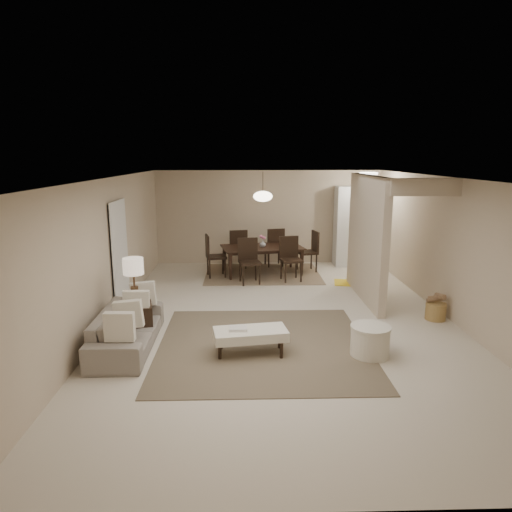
{
  "coord_description": "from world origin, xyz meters",
  "views": [
    {
      "loc": [
        -0.68,
        -7.69,
        2.86
      ],
      "look_at": [
        -0.44,
        0.56,
        1.05
      ],
      "focal_mm": 32.0,
      "sensor_mm": 36.0,
      "label": 1
    }
  ],
  "objects_px": {
    "sofa": "(127,329)",
    "dining_table": "(263,261)",
    "pantry_cabinet": "(358,226)",
    "wicker_basket": "(436,311)",
    "round_pouf": "(370,341)",
    "side_table": "(136,321)",
    "ottoman_bench": "(250,335)"
  },
  "relations": [
    {
      "from": "sofa",
      "to": "dining_table",
      "type": "distance_m",
      "value": 4.92
    },
    {
      "from": "pantry_cabinet",
      "to": "sofa",
      "type": "relative_size",
      "value": 1.05
    },
    {
      "from": "wicker_basket",
      "to": "dining_table",
      "type": "height_order",
      "value": "dining_table"
    },
    {
      "from": "round_pouf",
      "to": "dining_table",
      "type": "distance_m",
      "value": 4.97
    },
    {
      "from": "sofa",
      "to": "side_table",
      "type": "relative_size",
      "value": 3.62
    },
    {
      "from": "ottoman_bench",
      "to": "round_pouf",
      "type": "relative_size",
      "value": 1.94
    },
    {
      "from": "sofa",
      "to": "ottoman_bench",
      "type": "distance_m",
      "value": 1.89
    },
    {
      "from": "round_pouf",
      "to": "dining_table",
      "type": "xyz_separation_m",
      "value": [
        -1.36,
        4.78,
        0.12
      ]
    },
    {
      "from": "sofa",
      "to": "side_table",
      "type": "bearing_deg",
      "value": -8.1
    },
    {
      "from": "wicker_basket",
      "to": "dining_table",
      "type": "distance_m",
      "value": 4.44
    },
    {
      "from": "pantry_cabinet",
      "to": "round_pouf",
      "type": "xyz_separation_m",
      "value": [
        -1.19,
        -5.66,
        -0.82
      ]
    },
    {
      "from": "wicker_basket",
      "to": "dining_table",
      "type": "relative_size",
      "value": 0.18
    },
    {
      "from": "pantry_cabinet",
      "to": "dining_table",
      "type": "height_order",
      "value": "pantry_cabinet"
    },
    {
      "from": "pantry_cabinet",
      "to": "wicker_basket",
      "type": "relative_size",
      "value": 5.91
    },
    {
      "from": "pantry_cabinet",
      "to": "sofa",
      "type": "height_order",
      "value": "pantry_cabinet"
    },
    {
      "from": "side_table",
      "to": "wicker_basket",
      "type": "height_order",
      "value": "side_table"
    },
    {
      "from": "round_pouf",
      "to": "wicker_basket",
      "type": "bearing_deg",
      "value": 42.69
    },
    {
      "from": "round_pouf",
      "to": "wicker_basket",
      "type": "distance_m",
      "value": 2.16
    },
    {
      "from": "sofa",
      "to": "wicker_basket",
      "type": "bearing_deg",
      "value": -79.15
    },
    {
      "from": "round_pouf",
      "to": "sofa",
      "type": "bearing_deg",
      "value": 173.64
    },
    {
      "from": "sofa",
      "to": "ottoman_bench",
      "type": "xyz_separation_m",
      "value": [
        1.87,
        -0.3,
        0.01
      ]
    },
    {
      "from": "ottoman_bench",
      "to": "side_table",
      "type": "relative_size",
      "value": 2.04
    },
    {
      "from": "pantry_cabinet",
      "to": "side_table",
      "type": "height_order",
      "value": "pantry_cabinet"
    },
    {
      "from": "round_pouf",
      "to": "dining_table",
      "type": "relative_size",
      "value": 0.3
    },
    {
      "from": "sofa",
      "to": "side_table",
      "type": "height_order",
      "value": "sofa"
    },
    {
      "from": "ottoman_bench",
      "to": "dining_table",
      "type": "height_order",
      "value": "dining_table"
    },
    {
      "from": "sofa",
      "to": "dining_table",
      "type": "xyz_separation_m",
      "value": [
        2.25,
        4.38,
        0.05
      ]
    },
    {
      "from": "pantry_cabinet",
      "to": "dining_table",
      "type": "xyz_separation_m",
      "value": [
        -2.55,
        -0.89,
        -0.71
      ]
    },
    {
      "from": "ottoman_bench",
      "to": "sofa",
      "type": "bearing_deg",
      "value": 162.22
    },
    {
      "from": "round_pouf",
      "to": "side_table",
      "type": "bearing_deg",
      "value": 167.53
    },
    {
      "from": "pantry_cabinet",
      "to": "sofa",
      "type": "xyz_separation_m",
      "value": [
        -4.8,
        -5.26,
        -0.76
      ]
    },
    {
      "from": "sofa",
      "to": "wicker_basket",
      "type": "distance_m",
      "value": 5.31
    }
  ]
}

